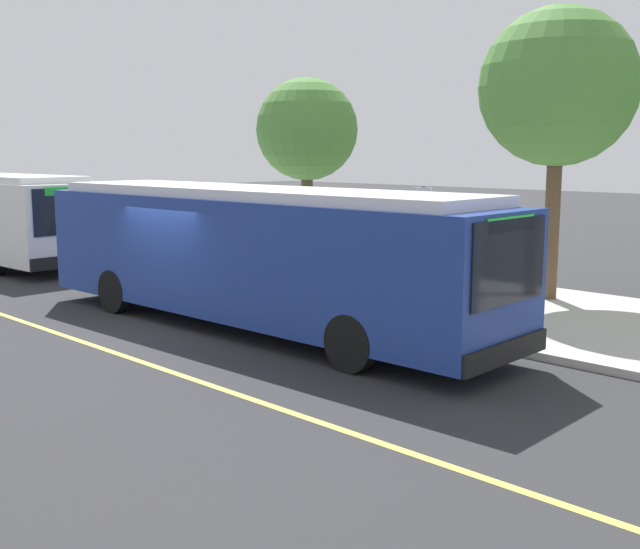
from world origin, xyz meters
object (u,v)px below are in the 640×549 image
Objects in this scene: route_sign_post at (422,233)px; pedestrian_commuter at (371,258)px; waiting_bench at (388,269)px; transit_bus_main at (256,252)px.

route_sign_post is 2.48m from pedestrian_commuter.
waiting_bench is at bearing 141.20° from route_sign_post.
pedestrian_commuter reaches higher than waiting_bench.
transit_bus_main reaches higher than waiting_bench.
transit_bus_main reaches higher than pedestrian_commuter.
waiting_bench is 0.95× the size of pedestrian_commuter.
transit_bus_main and route_sign_post have the same top height.
pedestrian_commuter is (-2.17, 0.86, -0.84)m from route_sign_post.
transit_bus_main is at bearing -82.81° from waiting_bench.
transit_bus_main is 5.24m from waiting_bench.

